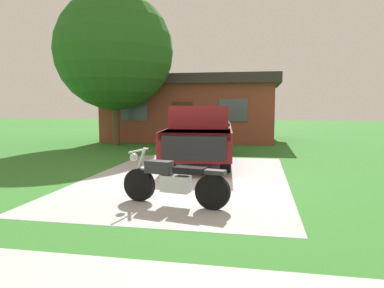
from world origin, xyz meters
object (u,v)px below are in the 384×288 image
pickup_truck (201,134)px  shade_tree (114,51)px  motorcycle (174,181)px  neighbor_house (192,108)px

pickup_truck → shade_tree: 7.59m
motorcycle → pickup_truck: 5.42m
motorcycle → shade_tree: shade_tree is taller
shade_tree → neighbor_house: size_ratio=0.76×
motorcycle → pickup_truck: (-0.33, 5.39, 0.48)m
shade_tree → neighbor_house: (3.08, 3.64, -2.71)m
motorcycle → neighbor_house: 13.80m
motorcycle → neighbor_house: bearing=99.3°
motorcycle → shade_tree: 11.94m
pickup_truck → shade_tree: shade_tree is taller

